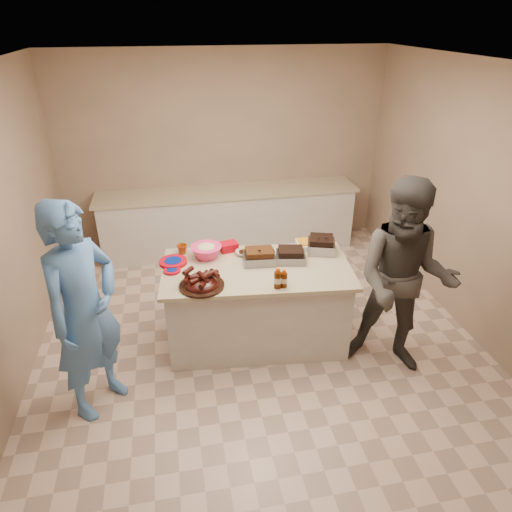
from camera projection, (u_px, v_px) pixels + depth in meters
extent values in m
cube|color=#47230F|center=(259.00, 263.00, 4.52)|extent=(0.33, 0.26, 0.09)
cube|color=black|center=(290.00, 261.00, 4.56)|extent=(0.32, 0.29, 0.08)
cube|color=gray|center=(321.00, 251.00, 4.74)|extent=(0.35, 0.35, 0.11)
cylinder|color=silver|center=(264.00, 253.00, 4.71)|extent=(0.30, 0.30, 0.05)
cube|color=orange|center=(310.00, 247.00, 4.83)|extent=(0.30, 0.23, 0.08)
cylinder|color=#431A02|center=(284.00, 287.00, 4.13)|extent=(0.07, 0.07, 0.18)
cylinder|color=#431A02|center=(277.00, 288.00, 4.12)|extent=(0.07, 0.07, 0.20)
cylinder|color=yellow|center=(246.00, 256.00, 4.66)|extent=(0.05, 0.05, 0.12)
imported|color=silver|center=(243.00, 255.00, 4.67)|extent=(0.15, 0.06, 0.15)
cylinder|color=#A90313|center=(173.00, 263.00, 4.51)|extent=(0.30, 0.30, 0.03)
cylinder|color=#A90313|center=(172.00, 272.00, 4.37)|extent=(0.18, 0.18, 0.02)
imported|color=#8D350A|center=(183.00, 253.00, 4.70)|extent=(0.11, 0.11, 0.11)
cube|color=#A90313|center=(229.00, 250.00, 4.76)|extent=(0.20, 0.17, 0.09)
imported|color=#4B7FC2|center=(104.00, 400.00, 4.07)|extent=(1.93, 1.74, 0.46)
imported|color=#44413D|center=(389.00, 362.00, 4.52)|extent=(1.71, 2.10, 0.72)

